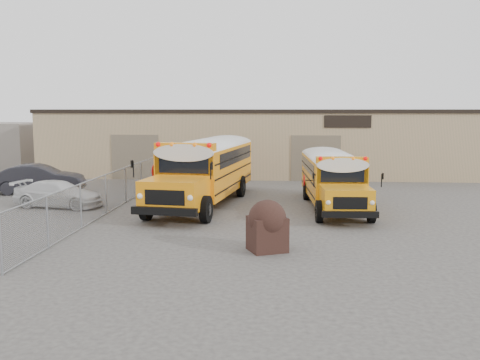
# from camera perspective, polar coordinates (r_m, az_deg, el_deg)

# --- Properties ---
(ground) EXTENTS (120.00, 120.00, 0.00)m
(ground) POSITION_cam_1_polar(r_m,az_deg,el_deg) (20.60, -0.67, -5.53)
(ground) COLOR #403D3B
(ground) RESTS_ON ground
(warehouse) EXTENTS (30.20, 10.20, 4.67)m
(warehouse) POSITION_cam_1_polar(r_m,az_deg,el_deg) (40.09, 1.93, 4.24)
(warehouse) COLOR tan
(warehouse) RESTS_ON ground
(chainlink_fence) EXTENTS (0.07, 18.07, 1.81)m
(chainlink_fence) POSITION_cam_1_polar(r_m,az_deg,el_deg) (24.57, -14.10, -1.49)
(chainlink_fence) COLOR gray
(chainlink_fence) RESTS_ON ground
(school_bus_left) EXTENTS (4.20, 11.39, 3.26)m
(school_bus_left) POSITION_cam_1_polar(r_m,az_deg,el_deg) (33.16, -0.51, 2.72)
(school_bus_left) COLOR orange
(school_bus_left) RESTS_ON ground
(school_bus_right) EXTENTS (2.88, 9.26, 2.68)m
(school_bus_right) POSITION_cam_1_polar(r_m,az_deg,el_deg) (31.54, 8.41, 1.79)
(school_bus_right) COLOR orange
(school_bus_right) RESTS_ON ground
(tarp_bundle) EXTENTS (1.46, 1.40, 1.71)m
(tarp_bundle) POSITION_cam_1_polar(r_m,az_deg,el_deg) (17.67, 2.93, -4.81)
(tarp_bundle) COLOR black
(tarp_bundle) RESTS_ON ground
(car_white) EXTENTS (4.54, 2.38, 1.26)m
(car_white) POSITION_cam_1_polar(r_m,az_deg,el_deg) (27.09, -18.77, -1.43)
(car_white) COLOR silver
(car_white) RESTS_ON ground
(car_dark) EXTENTS (5.15, 2.57, 1.62)m
(car_dark) POSITION_cam_1_polar(r_m,az_deg,el_deg) (31.98, -20.66, 0.13)
(car_dark) COLOR black
(car_dark) RESTS_ON ground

